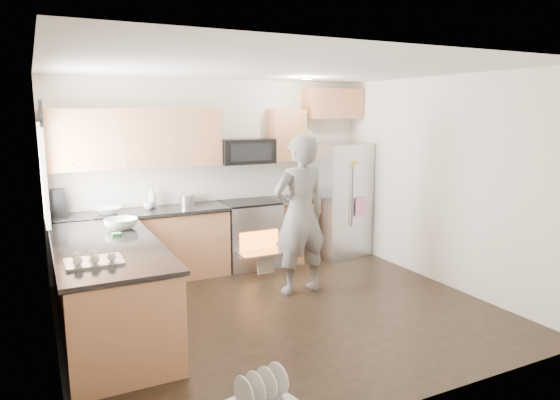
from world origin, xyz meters
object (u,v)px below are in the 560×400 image
stove_range (250,219)px  person (300,215)px  refrigerator (339,200)px  dish_rack (261,395)px

stove_range → person: (0.13, -1.23, 0.28)m
stove_range → refrigerator: bearing=-3.6°
person → dish_rack: bearing=52.7°
stove_range → dish_rack: bearing=-111.7°
stove_range → dish_rack: stove_range is taller
stove_range → person: bearing=-84.0°
refrigerator → person: person is taller
stove_range → dish_rack: size_ratio=3.48×
person → dish_rack: person is taller
refrigerator → person: 1.73m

